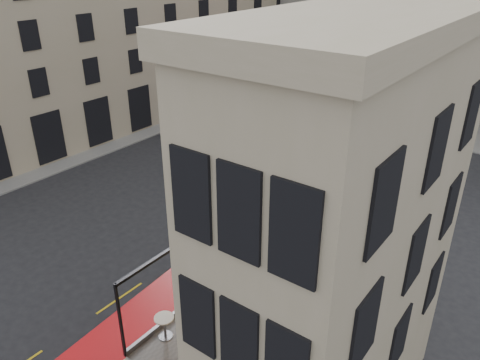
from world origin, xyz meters
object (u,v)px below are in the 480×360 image
Objects in this scene: street_lamp_a at (161,114)px; bus_near at (137,359)px; traffic_light_far at (241,94)px; street_lamp_b at (342,96)px; pedestrian_c at (350,114)px; cafe_chair_d at (313,251)px; bus_far at (252,99)px; pedestrian_b at (336,96)px; pedestrian_a at (242,96)px; cafe_table_mid at (223,287)px; pedestrian_e at (171,126)px; cafe_chair_b at (274,289)px; cafe_chair_c at (260,300)px; traffic_light_near at (265,181)px; car_c at (208,135)px; cafe_table_far at (284,244)px; cafe_table_near at (164,324)px; car_a at (190,167)px; bicycle at (182,204)px; cyclist at (223,192)px; pedestrian_d at (448,135)px; car_b at (369,130)px.

bus_near is at bearing -46.33° from street_lamp_a.
traffic_light_far is 0.71× the size of street_lamp_b.
pedestrian_c is 2.05× the size of cafe_chair_d.
bus_far reaches higher than pedestrian_b.
cafe_table_mid is (23.29, -32.49, 4.20)m from pedestrian_a.
street_lamp_b is 2.98× the size of pedestrian_e.
street_lamp_a is 30.04m from cafe_chair_b.
pedestrian_e is (-10.94, -14.87, -1.50)m from street_lamp_b.
cafe_chair_c reaches higher than street_lamp_a.
street_lamp_b is at bearing 113.33° from cafe_chair_d.
bus_far is at bearing 123.72° from cafe_table_mid.
traffic_light_near is at bearing 117.66° from cafe_table_mid.
street_lamp_a is at bearing 159.44° from traffic_light_near.
bus_near is at bearing 88.13° from pedestrian_c.
traffic_light_near is 0.36× the size of bus_far.
car_c is 3.10× the size of pedestrian_a.
pedestrian_b is 38.69m from cafe_table_far.
cafe_table_near is (22.37, -22.74, 4.26)m from pedestrian_e.
car_a is 21.22m from cafe_chair_b.
cafe_chair_c reaches higher than pedestrian_a.
bus_far is at bearing 3.12° from bicycle.
pedestrian_e is at bearing 119.39° from car_a.
bus_near reaches higher than traffic_light_near.
cafe_chair_d is at bearing 90.47° from cafe_chair_b.
cafe_chair_c is at bearing -52.16° from traffic_light_far.
bicycle is at bearing 153.44° from cafe_table_far.
car_a is at bearing 126.97° from bus_near.
car_c is 12.54m from bicycle.
cyclist is (10.93, -16.78, -1.50)m from traffic_light_far.
cafe_chair_c is (1.34, 0.44, -0.24)m from cafe_table_mid.
cafe_chair_b reaches higher than cafe_table_mid.
bicycle is (-4.83, -3.14, -1.98)m from traffic_light_near.
car_c is at bearing -76.63° from pedestrian_a.
bus_near is at bearing -130.96° from cafe_table_mid.
cafe_table_mid is at bearing -126.23° from pedestrian_b.
cafe_chair_b reaches higher than cafe_table_near.
street_lamp_a is 2.93× the size of pedestrian_c.
bus_far is at bearing 169.86° from pedestrian_e.
cafe_table_mid is (9.82, -12.10, 4.16)m from cyclist.
bus_far reaches higher than car_a.
pedestrian_e is at bearing 94.70° from pedestrian_d.
pedestrian_a is 0.95× the size of pedestrian_b.
street_lamp_a reaches higher than bicycle.
traffic_light_far is 4.68m from pedestrian_a.
pedestrian_b is (-2.90, 29.59, 0.49)m from bicycle.
pedestrian_b is (-4.66, 27.23, 0.01)m from cyclist.
car_b is 16.39m from pedestrian_a.
pedestrian_b is at bearing 112.69° from cafe_chair_b.
cafe_chair_c is at bearing -61.74° from pedestrian_a.
traffic_light_near reaches higher than pedestrian_d.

